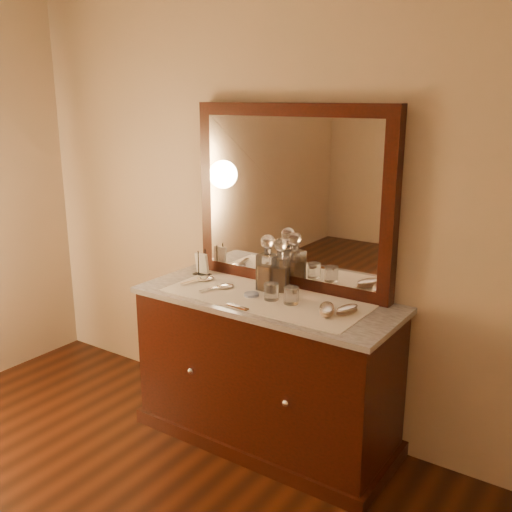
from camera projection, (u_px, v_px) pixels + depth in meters
name	position (u px, v px, depth m)	size (l,w,h in m)	color
dresser_cabinet	(266.00, 372.00, 3.20)	(1.40, 0.55, 0.82)	black
dresser_plinth	(266.00, 431.00, 3.30)	(1.46, 0.59, 0.08)	black
knob_left	(191.00, 371.00, 3.13)	(0.04, 0.04, 0.04)	silver
knob_right	(286.00, 403.00, 2.80)	(0.04, 0.04, 0.04)	silver
marble_top	(267.00, 300.00, 3.09)	(1.44, 0.59, 0.03)	silver
mirror_frame	(292.00, 198.00, 3.15)	(1.20, 0.08, 1.00)	black
mirror_glass	(288.00, 199.00, 3.12)	(1.06, 0.01, 0.86)	white
lace_runner	(264.00, 298.00, 3.07)	(1.10, 0.45, 0.00)	silver
pin_dish	(251.00, 295.00, 3.09)	(0.08, 0.08, 0.01)	white
comb	(237.00, 307.00, 2.92)	(0.13, 0.03, 0.01)	#692F12
napkin_rack	(202.00, 265.00, 3.45)	(0.10, 0.07, 0.15)	black
decanter_left	(268.00, 269.00, 3.16)	(0.10, 0.10, 0.31)	brown
decanter_right	(280.00, 270.00, 3.15)	(0.11, 0.11, 0.30)	brown
brush_near	(327.00, 309.00, 2.83)	(0.13, 0.18, 0.04)	#A38064
brush_far	(347.00, 310.00, 2.83)	(0.10, 0.16, 0.04)	#A38064
hand_mirror_outer	(202.00, 279.00, 3.34)	(0.11, 0.22, 0.02)	silver
hand_mirror_inner	(222.00, 287.00, 3.21)	(0.12, 0.22, 0.02)	silver
tumblers	(281.00, 293.00, 3.00)	(0.19, 0.08, 0.09)	white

